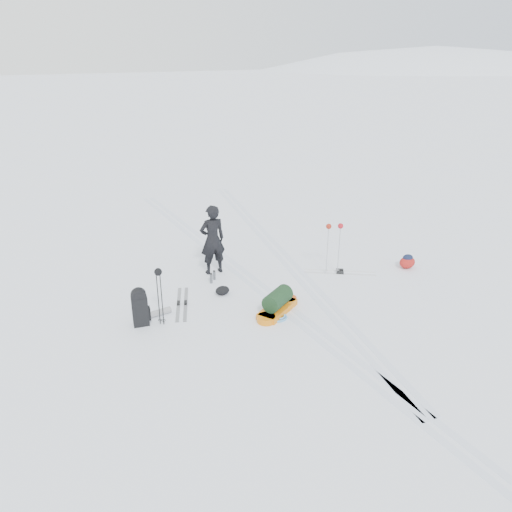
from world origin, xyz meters
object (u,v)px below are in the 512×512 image
object	(u,v)px
pulk_sled	(278,304)
expedition_rucksack	(143,307)
skier	(212,240)
ski_poles_black	(159,279)

from	to	relation	value
pulk_sled	expedition_rucksack	xyz separation A→B (m)	(-2.75, 0.75, 0.18)
skier	pulk_sled	size ratio (longest dim) A/B	1.32
pulk_sled	ski_poles_black	bearing A→B (deg)	133.27
skier	pulk_sled	xyz separation A→B (m)	(0.54, -2.51, -0.70)
pulk_sled	ski_poles_black	distance (m)	2.62
ski_poles_black	skier	bearing A→B (deg)	29.82
pulk_sled	ski_poles_black	xyz separation A→B (m)	(-2.41, 0.56, 0.85)
expedition_rucksack	ski_poles_black	xyz separation A→B (m)	(0.34, -0.19, 0.67)
pulk_sled	expedition_rucksack	world-z (taller)	expedition_rucksack
skier	ski_poles_black	distance (m)	2.71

